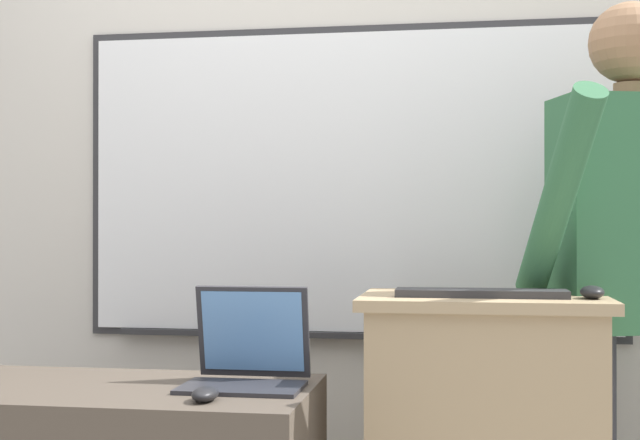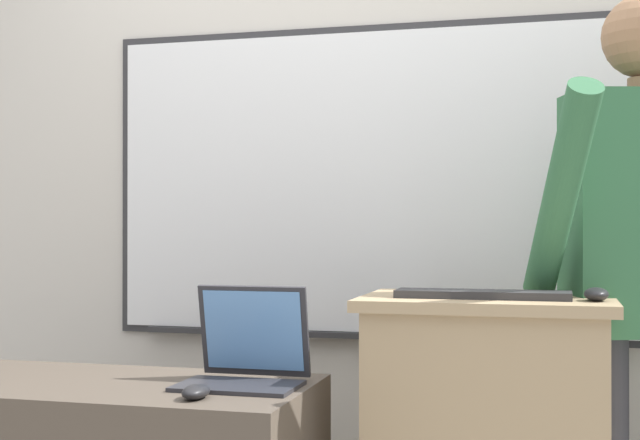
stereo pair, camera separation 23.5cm
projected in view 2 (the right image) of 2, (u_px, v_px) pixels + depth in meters
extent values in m
cube|color=beige|center=(370.00, 136.00, 3.13)|extent=(6.40, 0.12, 2.96)
cube|color=#2D2D30|center=(371.00, 182.00, 3.06)|extent=(1.87, 0.02, 1.08)
cube|color=white|center=(371.00, 182.00, 3.05)|extent=(1.82, 0.02, 1.03)
cube|color=#2D2D30|center=(370.00, 336.00, 3.04)|extent=(1.64, 0.04, 0.02)
cube|color=tan|center=(487.00, 302.00, 2.34)|extent=(0.65, 0.45, 0.03)
cylinder|color=#2D603D|center=(560.00, 196.00, 2.21)|extent=(0.21, 0.45, 0.54)
cube|color=#28282D|center=(238.00, 386.00, 2.24)|extent=(0.30, 0.20, 0.01)
cube|color=#28282D|center=(254.00, 331.00, 2.37)|extent=(0.30, 0.06, 0.24)
cube|color=#598CCC|center=(253.00, 330.00, 2.36)|extent=(0.27, 0.05, 0.21)
cube|color=#2D2D30|center=(483.00, 294.00, 2.29)|extent=(0.44, 0.12, 0.02)
ellipsoid|color=black|center=(196.00, 392.00, 2.10)|extent=(0.06, 0.10, 0.03)
ellipsoid|color=black|center=(596.00, 294.00, 2.20)|extent=(0.06, 0.10, 0.03)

